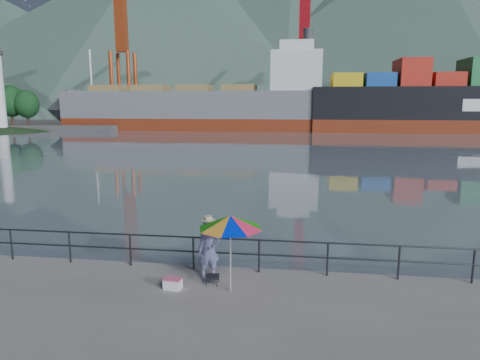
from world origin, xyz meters
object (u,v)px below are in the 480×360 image
(fisherman, at_px, (209,250))
(bulk_carrier, at_px, (215,107))
(beach_umbrella, at_px, (230,222))
(cooler_bag, at_px, (173,284))

(fisherman, relative_size, bulk_carrier, 0.03)
(fisherman, xyz_separation_m, beach_umbrella, (0.74, -0.74, 1.07))
(beach_umbrella, distance_m, bulk_carrier, 71.80)
(cooler_bag, bearing_deg, bulk_carrier, 106.91)
(cooler_bag, bearing_deg, beach_umbrella, 8.94)
(fisherman, height_order, beach_umbrella, beach_umbrella)
(fisherman, xyz_separation_m, cooler_bag, (-0.85, -0.80, -0.73))
(fisherman, bearing_deg, cooler_bag, -155.48)
(beach_umbrella, height_order, cooler_bag, beach_umbrella)
(fisherman, distance_m, cooler_bag, 1.37)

